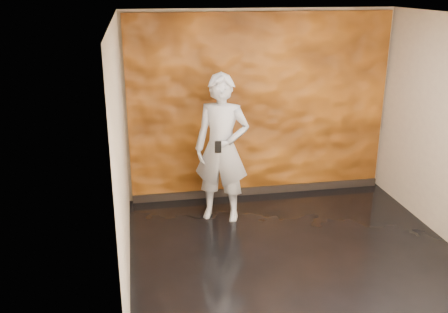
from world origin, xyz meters
TOP-DOWN VIEW (x-y plane):
  - room at (0.00, 0.00)m, footprint 4.02×4.02m
  - feature_wall at (0.00, 1.96)m, footprint 3.90×0.06m
  - baseboard at (0.00, 1.92)m, footprint 3.90×0.04m
  - man at (-0.71, 1.22)m, footprint 0.87×0.73m
  - phone at (-0.81, 0.92)m, footprint 0.09×0.03m

SIDE VIEW (x-z plane):
  - baseboard at x=0.00m, z-range 0.00..0.12m
  - man at x=-0.71m, z-range 0.00..2.03m
  - phone at x=-0.81m, z-range 1.06..1.22m
  - feature_wall at x=0.00m, z-range 0.00..2.75m
  - room at x=0.00m, z-range -0.01..2.81m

